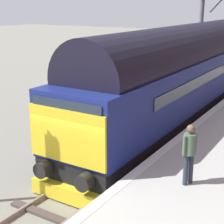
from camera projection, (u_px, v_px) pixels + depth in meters
The scene contains 5 objects.
ground_plane at pixel (90, 186), 11.60m from camera, with size 140.00×140.00×0.00m, color gray.
track_main at pixel (90, 184), 11.59m from camera, with size 2.50×60.00×0.15m.
station_platform at pixel (200, 203), 9.64m from camera, with size 4.00×44.00×1.01m.
diesel_locomotive at pixel (185, 71), 17.46m from camera, with size 2.74×18.68×4.68m.
waiting_passenger at pixel (190, 149), 9.38m from camera, with size 0.44×0.48×1.64m.
Camera 1 is at (6.10, -8.50, 5.59)m, focal length 58.26 mm.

